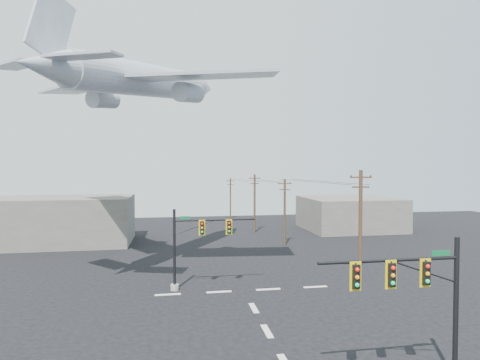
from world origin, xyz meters
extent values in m
cube|color=beige|center=(0.00, 4.00, 0.01)|extent=(0.40, 2.00, 0.01)
cube|color=beige|center=(0.00, 8.00, 0.01)|extent=(0.40, 2.00, 0.01)
cube|color=beige|center=(-6.00, 12.00, 0.01)|extent=(2.00, 0.40, 0.01)
cube|color=beige|center=(-2.00, 12.00, 0.01)|extent=(2.00, 0.40, 0.01)
cube|color=beige|center=(2.00, 12.00, 0.01)|extent=(2.00, 0.40, 0.01)
cube|color=beige|center=(6.00, 12.00, 0.01)|extent=(2.00, 0.40, 0.01)
cylinder|color=black|center=(7.34, -2.84, 3.37)|extent=(0.23, 0.23, 6.73)
cylinder|color=black|center=(3.98, -2.84, 5.77)|extent=(6.72, 0.15, 0.15)
cylinder|color=black|center=(5.66, -2.84, 5.19)|extent=(3.55, 0.08, 0.08)
cube|color=black|center=(5.66, -2.99, 5.16)|extent=(0.33, 0.29, 1.06)
cube|color=#E0B70D|center=(5.66, -2.97, 5.16)|extent=(0.53, 0.04, 1.30)
sphere|color=red|center=(5.66, -3.15, 5.50)|extent=(0.19, 0.19, 0.19)
sphere|color=orange|center=(5.66, -3.15, 5.16)|extent=(0.19, 0.19, 0.19)
sphere|color=#0BBF48|center=(5.66, -3.15, 4.83)|extent=(0.19, 0.19, 0.19)
cube|color=black|center=(3.98, -2.99, 5.16)|extent=(0.33, 0.29, 1.06)
cube|color=#E0B70D|center=(3.98, -2.97, 5.16)|extent=(0.53, 0.04, 1.30)
sphere|color=red|center=(3.98, -3.15, 5.50)|extent=(0.19, 0.19, 0.19)
sphere|color=orange|center=(3.98, -3.15, 5.16)|extent=(0.19, 0.19, 0.19)
sphere|color=#0BBF48|center=(3.98, -3.15, 4.83)|extent=(0.19, 0.19, 0.19)
cube|color=black|center=(2.30, -2.99, 5.16)|extent=(0.33, 0.29, 1.06)
cube|color=#E0B70D|center=(2.30, -2.97, 5.16)|extent=(0.53, 0.04, 1.30)
sphere|color=red|center=(2.30, -3.15, 5.50)|extent=(0.19, 0.19, 0.19)
sphere|color=orange|center=(2.30, -3.15, 5.16)|extent=(0.19, 0.19, 0.19)
sphere|color=#0BBF48|center=(2.30, -3.15, 4.83)|extent=(0.19, 0.19, 0.19)
cube|color=#0C592D|center=(6.48, -2.90, 6.01)|extent=(0.91, 0.04, 0.25)
cylinder|color=gray|center=(-5.47, 13.06, 0.23)|extent=(0.65, 0.65, 0.47)
cylinder|color=black|center=(-5.47, 13.06, 3.27)|extent=(0.22, 0.22, 6.54)
cylinder|color=black|center=(-2.17, 13.06, 5.61)|extent=(6.60, 0.15, 0.15)
cylinder|color=black|center=(-3.82, 13.06, 5.05)|extent=(3.49, 0.07, 0.07)
cube|color=black|center=(-3.27, 12.92, 5.02)|extent=(0.32, 0.28, 1.03)
cube|color=#E0B70D|center=(-3.27, 12.93, 5.02)|extent=(0.51, 0.04, 1.26)
sphere|color=red|center=(-3.27, 12.76, 5.34)|extent=(0.19, 0.19, 0.19)
sphere|color=orange|center=(-3.27, 12.76, 5.02)|extent=(0.19, 0.19, 0.19)
sphere|color=#0BBF48|center=(-3.27, 12.76, 4.69)|extent=(0.19, 0.19, 0.19)
cube|color=black|center=(-1.07, 12.92, 5.02)|extent=(0.32, 0.28, 1.03)
cube|color=#E0B70D|center=(-1.07, 12.93, 5.02)|extent=(0.51, 0.04, 1.26)
sphere|color=red|center=(-1.07, 12.76, 5.34)|extent=(0.19, 0.19, 0.19)
sphere|color=orange|center=(-1.07, 12.76, 5.02)|extent=(0.19, 0.19, 0.19)
sphere|color=#0BBF48|center=(-1.07, 12.76, 4.69)|extent=(0.19, 0.19, 0.19)
cube|color=#0C592D|center=(-4.63, 13.00, 5.84)|extent=(0.89, 0.04, 0.24)
cylinder|color=#4D3321|center=(10.65, 13.47, 4.82)|extent=(0.32, 0.32, 9.64)
cube|color=#4D3321|center=(10.65, 13.47, 9.00)|extent=(1.93, 0.37, 0.13)
cube|color=#4D3321|center=(10.65, 13.47, 8.14)|extent=(1.50, 0.32, 0.13)
cylinder|color=black|center=(9.80, 13.57, 9.11)|extent=(0.11, 0.11, 0.13)
cylinder|color=black|center=(10.65, 13.47, 9.11)|extent=(0.11, 0.11, 0.13)
cylinder|color=black|center=(11.50, 13.36, 9.11)|extent=(0.11, 0.11, 0.13)
cylinder|color=#4D3321|center=(8.20, 29.00, 4.18)|extent=(0.28, 0.28, 8.36)
cube|color=#4D3321|center=(8.20, 29.00, 7.79)|extent=(1.67, 0.52, 0.11)
cube|color=#4D3321|center=(8.20, 29.00, 7.04)|extent=(1.30, 0.43, 0.11)
cylinder|color=black|center=(7.48, 29.18, 7.89)|extent=(0.09, 0.09, 0.11)
cylinder|color=black|center=(8.20, 29.00, 7.89)|extent=(0.09, 0.09, 0.11)
cylinder|color=black|center=(8.93, 28.81, 7.89)|extent=(0.09, 0.09, 0.11)
cylinder|color=#4D3321|center=(6.53, 39.48, 4.37)|extent=(0.30, 0.30, 8.74)
cube|color=#4D3321|center=(6.53, 39.48, 8.15)|extent=(1.76, 0.59, 0.12)
cube|color=#4D3321|center=(6.53, 39.48, 7.35)|extent=(1.37, 0.48, 0.12)
cylinder|color=black|center=(5.76, 39.27, 8.25)|extent=(0.10, 0.10, 0.12)
cylinder|color=black|center=(6.53, 39.48, 8.25)|extent=(0.10, 0.10, 0.12)
cylinder|color=black|center=(7.30, 39.69, 8.25)|extent=(0.10, 0.10, 0.12)
cylinder|color=#4D3321|center=(5.23, 56.08, 3.85)|extent=(0.27, 0.27, 7.69)
cube|color=#4D3321|center=(5.23, 56.08, 7.16)|extent=(1.59, 0.30, 0.11)
cube|color=#4D3321|center=(5.23, 56.08, 6.46)|extent=(1.24, 0.26, 0.11)
cylinder|color=black|center=(4.53, 55.99, 7.25)|extent=(0.09, 0.09, 0.11)
cylinder|color=black|center=(5.23, 56.08, 7.25)|extent=(0.09, 0.09, 0.11)
cylinder|color=black|center=(5.94, 56.17, 7.25)|extent=(0.09, 0.09, 0.11)
cylinder|color=black|center=(8.62, 21.23, 8.35)|extent=(2.37, 15.54, 0.03)
cylinder|color=black|center=(6.59, 34.24, 7.92)|extent=(1.75, 10.49, 0.03)
cylinder|color=black|center=(5.13, 47.78, 7.61)|extent=(1.24, 16.60, 0.03)
cylinder|color=black|center=(10.23, 21.23, 8.35)|extent=(2.58, 15.54, 0.03)
cylinder|color=black|center=(8.14, 34.24, 7.92)|extent=(1.66, 10.49, 0.03)
cylinder|color=black|center=(6.63, 47.78, 7.61)|extent=(1.41, 16.60, 0.03)
cylinder|color=silver|center=(-8.03, 20.07, 18.16)|extent=(12.95, 18.29, 5.22)
cone|color=silver|center=(-1.83, 30.07, 19.48)|extent=(5.05, 5.55, 3.54)
cone|color=silver|center=(-14.24, 10.06, 16.83)|extent=(4.77, 5.36, 3.23)
cube|color=silver|center=(-14.56, 22.58, 17.72)|extent=(10.46, 12.83, 0.72)
cube|color=silver|center=(-2.88, 15.33, 17.72)|extent=(12.93, 5.78, 0.72)
cylinder|color=silver|center=(-12.31, 22.29, 16.57)|extent=(3.19, 3.68, 2.06)
cylinder|color=silver|center=(-4.14, 17.22, 16.57)|extent=(3.19, 3.68, 2.06)
cube|color=silver|center=(-13.84, 10.70, 19.82)|extent=(2.55, 3.91, 5.54)
cube|color=silver|center=(-16.59, 12.10, 17.28)|extent=(4.84, 4.96, 0.41)
cube|color=silver|center=(-11.36, 8.86, 17.28)|extent=(5.22, 3.42, 0.41)
cube|color=slate|center=(-20.00, 35.00, 3.00)|extent=(18.00, 10.00, 6.00)
cube|color=slate|center=(22.00, 40.00, 2.50)|extent=(14.00, 12.00, 5.00)
camera|label=1|loc=(-5.56, -19.25, 9.98)|focal=30.00mm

